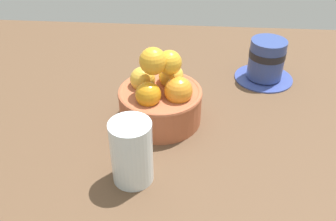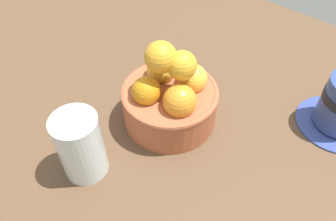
% 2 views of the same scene
% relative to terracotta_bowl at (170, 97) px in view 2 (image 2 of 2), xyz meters
% --- Properties ---
extents(ground_plane, '(1.38, 0.89, 0.04)m').
position_rel_terracotta_bowl_xyz_m(ground_plane, '(0.00, -0.00, -0.07)').
color(ground_plane, brown).
extents(terracotta_bowl, '(0.15, 0.15, 0.15)m').
position_rel_terracotta_bowl_xyz_m(terracotta_bowl, '(0.00, 0.00, 0.00)').
color(terracotta_bowl, '#AD5938').
rests_on(terracotta_bowl, ground_plane).
extents(water_glass, '(0.06, 0.06, 0.10)m').
position_rel_terracotta_bowl_xyz_m(water_glass, '(0.03, 0.15, 0.00)').
color(water_glass, silver).
rests_on(water_glass, ground_plane).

